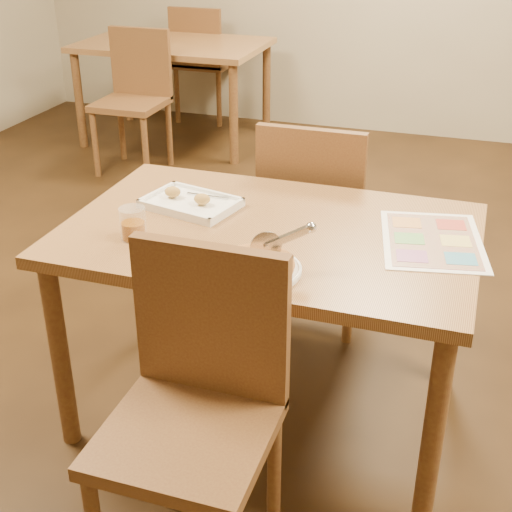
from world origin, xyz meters
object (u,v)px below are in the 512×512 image
(chair_near, at_px, (199,377))
(bg_chair_far, at_px, (200,51))
(menu, at_px, (432,240))
(plate, at_px, (256,270))
(appetizer_tray, at_px, (190,203))
(glass_tumbler, at_px, (133,226))
(bg_table, at_px, (173,54))
(pizza, at_px, (256,264))
(pizza_cutter, at_px, (280,240))
(bg_chair_near, at_px, (136,83))
(chair_far, at_px, (314,203))
(dining_table, at_px, (269,253))

(chair_near, bearing_deg, bg_chair_far, 112.29)
(menu, bearing_deg, plate, -141.50)
(appetizer_tray, height_order, glass_tumbler, glass_tumbler)
(plate, distance_m, appetizer_tray, 0.52)
(appetizer_tray, xyz_separation_m, glass_tumbler, (-0.07, -0.29, 0.03))
(bg_chair_far, relative_size, glass_tumbler, 4.61)
(bg_table, bearing_deg, pizza, -61.89)
(pizza, height_order, pizza_cutter, pizza_cutter)
(bg_chair_near, xyz_separation_m, appetizer_tray, (1.29, -2.11, 0.17))
(bg_table, bearing_deg, chair_near, -64.81)
(chair_far, bearing_deg, plate, 93.19)
(bg_table, relative_size, pizza, 5.93)
(chair_near, relative_size, pizza_cutter, 2.95)
(dining_table, bearing_deg, bg_chair_far, 115.85)
(pizza_cutter, bearing_deg, bg_chair_far, 86.44)
(bg_table, height_order, appetizer_tray, appetizer_tray)
(chair_near, xyz_separation_m, menu, (0.50, 0.67, 0.16))
(bg_chair_near, relative_size, glass_tumbler, 4.61)
(bg_chair_far, xyz_separation_m, appetizer_tray, (1.29, -3.22, 0.17))
(bg_table, bearing_deg, plate, -61.89)
(chair_near, relative_size, glass_tumbler, 4.61)
(chair_far, height_order, plate, chair_far)
(chair_near, height_order, pizza, chair_near)
(chair_far, distance_m, bg_chair_near, 2.26)
(plate, relative_size, glass_tumbler, 2.53)
(dining_table, distance_m, pizza_cutter, 0.32)
(bg_chair_far, xyz_separation_m, pizza_cutter, (1.71, -3.55, 0.24))
(pizza, relative_size, glass_tumbler, 2.15)
(pizza_cutter, relative_size, menu, 0.38)
(dining_table, bearing_deg, chair_far, 90.00)
(chair_far, xyz_separation_m, glass_tumbler, (-0.38, -0.80, 0.20))
(bg_chair_far, distance_m, pizza, 3.96)
(pizza, bearing_deg, plate, 122.85)
(appetizer_tray, bearing_deg, bg_table, 115.44)
(bg_chair_near, relative_size, bg_chair_far, 1.00)
(bg_chair_far, bearing_deg, bg_table, 90.00)
(dining_table, bearing_deg, bg_table, 119.74)
(chair_near, xyz_separation_m, pizza, (0.05, 0.31, 0.18))
(bg_table, bearing_deg, appetizer_tray, -64.56)
(bg_chair_near, bearing_deg, bg_table, 90.00)
(chair_near, xyz_separation_m, appetizer_tray, (-0.31, 0.69, 0.17))
(appetizer_tray, relative_size, menu, 0.82)
(chair_near, xyz_separation_m, bg_table, (-1.60, 3.40, 0.07))
(dining_table, height_order, menu, menu)
(plate, bearing_deg, dining_table, 99.76)
(bg_table, relative_size, bg_chair_near, 2.77)
(pizza, height_order, appetizer_tray, appetizer_tray)
(chair_near, xyz_separation_m, bg_chair_near, (-1.60, 2.80, 0.00))
(bg_chair_far, distance_m, appetizer_tray, 3.47)
(chair_near, distance_m, appetizer_tray, 0.77)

